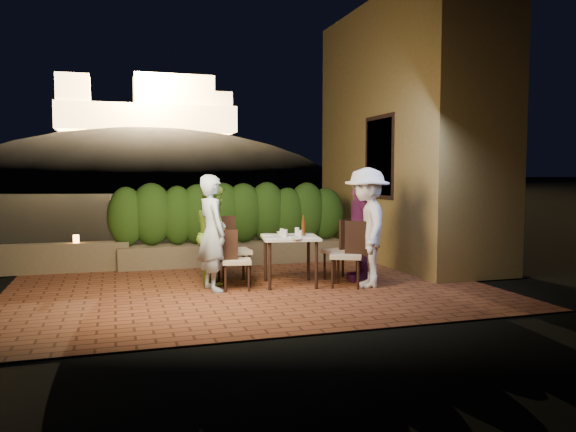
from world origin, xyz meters
name	(u,v)px	position (x,y,z in m)	size (l,w,h in m)	color
ground	(252,290)	(0.00, 0.00, -0.02)	(400.00, 400.00, 0.00)	black
terrace_floor	(245,287)	(0.00, 0.50, -0.07)	(7.00, 6.00, 0.15)	brown
building_wall	(405,133)	(3.60, 2.00, 2.50)	(1.60, 5.00, 5.00)	olive
window_pane	(381,157)	(2.82, 1.50, 2.00)	(0.08, 1.00, 1.40)	black
window_frame	(380,157)	(2.81, 1.50, 2.00)	(0.06, 1.15, 1.55)	black
planter	(234,253)	(0.20, 2.30, 0.20)	(4.20, 0.55, 0.40)	brown
hedge	(234,214)	(0.20, 2.30, 0.95)	(4.00, 0.70, 1.10)	#204111
parapet	(63,258)	(-2.80, 2.30, 0.25)	(2.20, 0.30, 0.50)	brown
hill	(150,221)	(2.00, 60.00, -4.00)	(52.00, 40.00, 22.00)	black
fortress	(147,97)	(2.00, 60.00, 10.50)	(26.00, 8.00, 8.00)	#FFCC7A
dining_table	(290,261)	(0.61, 0.08, 0.38)	(0.83, 0.83, 0.75)	white
plate_nw	(271,238)	(0.27, -0.10, 0.76)	(0.20, 0.20, 0.01)	white
plate_sw	(268,234)	(0.34, 0.38, 0.76)	(0.22, 0.22, 0.01)	white
plate_ne	(313,237)	(0.87, -0.23, 0.76)	(0.19, 0.19, 0.01)	white
plate_se	(308,234)	(0.95, 0.25, 0.76)	(0.20, 0.20, 0.01)	white
plate_centre	(288,236)	(0.58, 0.05, 0.76)	(0.23, 0.23, 0.01)	white
plate_front	(296,238)	(0.60, -0.27, 0.76)	(0.20, 0.20, 0.01)	white
glass_nw	(285,233)	(0.49, -0.05, 0.81)	(0.07, 0.07, 0.12)	silver
glass_sw	(282,232)	(0.53, 0.25, 0.80)	(0.06, 0.06, 0.11)	silver
glass_ne	(300,233)	(0.73, -0.05, 0.80)	(0.06, 0.06, 0.10)	silver
glass_se	(297,231)	(0.75, 0.17, 0.81)	(0.07, 0.07, 0.12)	silver
beer_bottle	(303,225)	(0.84, 0.13, 0.91)	(0.06, 0.06, 0.31)	#4F280D
bowl	(282,233)	(0.57, 0.38, 0.77)	(0.16, 0.16, 0.04)	white
chair_left_front	(237,260)	(-0.24, -0.01, 0.44)	(0.41, 0.41, 0.88)	black
chair_left_back	(234,250)	(-0.18, 0.48, 0.53)	(0.49, 0.49, 1.05)	black
chair_right_front	(346,254)	(1.38, -0.28, 0.50)	(0.46, 0.46, 0.99)	black
chair_right_back	(341,250)	(1.50, 0.21, 0.48)	(0.45, 0.45, 0.97)	black
diner_blue	(212,233)	(-0.59, 0.03, 0.84)	(0.61, 0.40, 1.68)	#A4BED3
diner_green	(215,234)	(-0.46, 0.53, 0.77)	(0.75, 0.58, 1.53)	#83BB3A
diner_white	(367,227)	(1.68, -0.37, 0.89)	(1.16, 0.66, 1.79)	white
diner_purple	(361,225)	(1.80, 0.12, 0.89)	(1.04, 0.43, 1.77)	#6A2361
parapet_lamp	(76,239)	(-2.58, 2.30, 0.57)	(0.10, 0.10, 0.14)	orange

